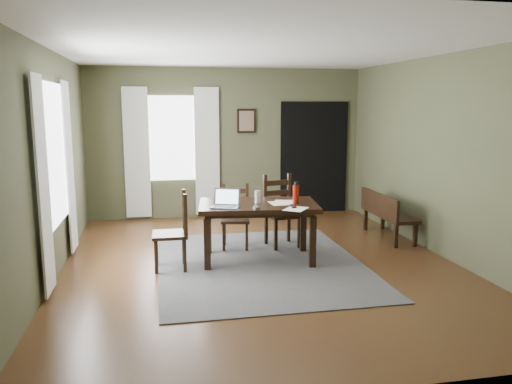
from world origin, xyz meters
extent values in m
cube|color=#492C16|center=(0.00, 0.00, -0.01)|extent=(5.00, 6.00, 0.01)
cube|color=#4A4D32|center=(0.00, 3.00, 1.35)|extent=(5.00, 0.02, 2.70)
cube|color=#4A4D32|center=(0.00, -3.00, 1.35)|extent=(5.00, 0.02, 2.70)
cube|color=#4A4D32|center=(-2.50, 0.00, 1.35)|extent=(0.02, 6.00, 2.70)
cube|color=#4A4D32|center=(2.50, 0.00, 1.35)|extent=(0.02, 6.00, 2.70)
cube|color=white|center=(0.00, 0.00, 2.70)|extent=(5.00, 6.00, 0.02)
cube|color=#454545|center=(0.00, 0.00, 0.01)|extent=(2.60, 3.20, 0.01)
cube|color=black|center=(0.00, 0.18, 0.74)|extent=(1.62, 1.09, 0.06)
cube|color=black|center=(0.00, 0.18, 0.69)|extent=(1.44, 0.91, 0.05)
cube|color=black|center=(-0.69, -0.10, 0.34)|extent=(0.09, 0.09, 0.65)
cube|color=black|center=(-0.61, 0.61, 0.34)|extent=(0.09, 0.09, 0.65)
cube|color=black|center=(0.62, -0.26, 0.34)|extent=(0.09, 0.09, 0.65)
cube|color=black|center=(0.70, 0.45, 0.34)|extent=(0.09, 0.09, 0.65)
cube|color=black|center=(-1.15, 0.03, 0.45)|extent=(0.43, 0.43, 0.04)
cube|color=black|center=(-1.32, 0.20, 0.22)|extent=(0.04, 0.04, 0.42)
cube|color=black|center=(-0.97, 0.20, 0.22)|extent=(0.04, 0.04, 0.42)
cube|color=black|center=(-1.32, -0.14, 0.22)|extent=(0.04, 0.04, 0.42)
cube|color=black|center=(-0.98, -0.15, 0.22)|extent=(0.04, 0.04, 0.42)
cube|color=black|center=(-0.95, 0.21, 0.72)|extent=(0.05, 0.05, 0.53)
cube|color=black|center=(-0.96, -0.16, 0.72)|extent=(0.05, 0.05, 0.53)
cube|color=black|center=(-0.95, 0.02, 0.58)|extent=(0.03, 0.31, 0.07)
cube|color=black|center=(-0.95, 0.02, 0.72)|extent=(0.03, 0.31, 0.07)
cube|color=black|center=(-0.95, 0.02, 0.86)|extent=(0.03, 0.31, 0.07)
cube|color=black|center=(-0.20, 0.80, 0.42)|extent=(0.46, 0.46, 0.04)
cube|color=black|center=(-0.39, 0.67, 0.21)|extent=(0.04, 0.04, 0.39)
cube|color=black|center=(-0.33, 0.98, 0.21)|extent=(0.04, 0.04, 0.39)
cube|color=black|center=(-0.07, 0.61, 0.21)|extent=(0.04, 0.04, 0.39)
cube|color=black|center=(-0.02, 0.93, 0.21)|extent=(0.04, 0.04, 0.39)
cube|color=black|center=(-0.34, 1.00, 0.67)|extent=(0.05, 0.05, 0.49)
cube|color=black|center=(0.00, 0.94, 0.67)|extent=(0.05, 0.05, 0.49)
cube|color=black|center=(-0.17, 0.97, 0.54)|extent=(0.29, 0.07, 0.07)
cube|color=black|center=(-0.17, 0.97, 0.67)|extent=(0.29, 0.07, 0.07)
cube|color=black|center=(-0.17, 0.97, 0.81)|extent=(0.29, 0.07, 0.07)
cube|color=black|center=(0.48, 0.75, 0.47)|extent=(0.52, 0.52, 0.04)
cube|color=black|center=(0.33, 0.54, 0.23)|extent=(0.05, 0.05, 0.44)
cube|color=black|center=(0.27, 0.90, 0.23)|extent=(0.05, 0.05, 0.44)
cube|color=black|center=(0.69, 0.61, 0.23)|extent=(0.05, 0.05, 0.44)
cube|color=black|center=(0.63, 0.96, 0.23)|extent=(0.05, 0.05, 0.44)
cube|color=black|center=(0.26, 0.92, 0.76)|extent=(0.06, 0.06, 0.56)
cube|color=black|center=(0.64, 0.99, 0.76)|extent=(0.06, 0.06, 0.56)
cube|color=black|center=(0.45, 0.95, 0.61)|extent=(0.33, 0.08, 0.07)
cube|color=black|center=(0.45, 0.95, 0.76)|extent=(0.33, 0.08, 0.07)
cube|color=black|center=(0.45, 0.95, 0.91)|extent=(0.33, 0.08, 0.07)
cube|color=black|center=(2.22, 0.91, 0.38)|extent=(0.40, 1.25, 0.05)
cube|color=black|center=(2.37, 0.37, 0.17)|extent=(0.05, 0.05, 0.35)
cube|color=black|center=(2.07, 0.37, 0.17)|extent=(0.05, 0.05, 0.35)
cube|color=black|center=(2.37, 1.44, 0.17)|extent=(0.05, 0.05, 0.35)
cube|color=black|center=(2.07, 1.44, 0.17)|extent=(0.05, 0.05, 0.35)
cube|color=black|center=(2.04, 0.91, 0.55)|extent=(0.04, 1.25, 0.30)
cube|color=#B7B7BC|center=(-0.46, -0.03, 0.78)|extent=(0.39, 0.33, 0.02)
cube|color=#B7B7BC|center=(-0.42, 0.09, 0.89)|extent=(0.33, 0.17, 0.21)
cube|color=silver|center=(-0.42, 0.08, 0.89)|extent=(0.29, 0.14, 0.18)
cube|color=#3F3F42|center=(-0.46, -0.04, 0.79)|extent=(0.31, 0.22, 0.00)
cube|color=#3F3F42|center=(-0.10, -0.21, 0.79)|extent=(0.07, 0.11, 0.03)
cube|color=black|center=(0.39, -0.15, 0.78)|extent=(0.07, 0.19, 0.02)
cylinder|color=silver|center=(0.00, 0.19, 0.85)|extent=(0.08, 0.08, 0.16)
cylinder|color=#A21B0C|center=(0.48, 0.06, 0.90)|extent=(0.10, 0.10, 0.25)
cylinder|color=black|center=(0.48, 0.06, 1.04)|extent=(0.06, 0.06, 0.04)
cube|color=white|center=(0.38, -0.28, 0.77)|extent=(0.38, 0.39, 0.00)
cube|color=white|center=(0.27, 0.11, 0.77)|extent=(0.25, 0.32, 0.00)
cube|color=white|center=(0.34, 0.16, 0.77)|extent=(0.32, 0.37, 0.00)
cube|color=white|center=(-2.47, 0.20, 1.45)|extent=(0.01, 1.30, 1.70)
cube|color=white|center=(-1.00, 2.97, 1.45)|extent=(1.00, 0.01, 1.50)
cube|color=silver|center=(-2.44, -0.62, 1.20)|extent=(0.03, 0.48, 2.30)
cube|color=silver|center=(-2.44, 1.02, 1.20)|extent=(0.03, 0.48, 2.30)
cube|color=silver|center=(-1.62, 2.94, 1.20)|extent=(0.44, 0.03, 2.30)
cube|color=silver|center=(-0.38, 2.94, 1.20)|extent=(0.44, 0.03, 2.30)
cube|color=black|center=(0.35, 2.97, 1.75)|extent=(0.34, 0.03, 0.44)
cube|color=brown|center=(0.35, 2.96, 1.75)|extent=(0.27, 0.01, 0.36)
cube|color=black|center=(1.65, 2.97, 1.05)|extent=(1.30, 0.03, 2.10)
camera|label=1|loc=(-1.26, -6.07, 2.03)|focal=35.00mm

